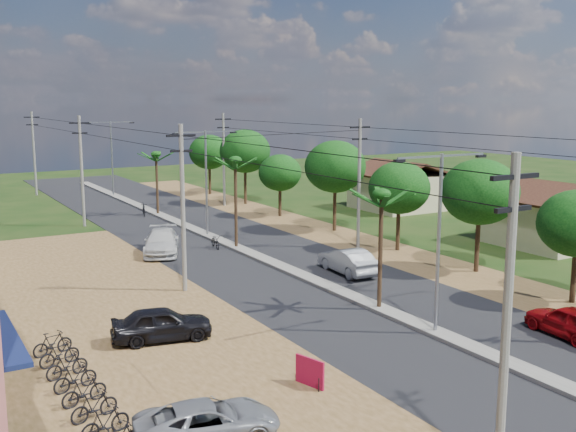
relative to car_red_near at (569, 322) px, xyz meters
name	(u,v)px	position (x,y,z in m)	size (l,w,h in m)	color
ground	(435,334)	(-4.73, 3.27, -0.70)	(160.00, 160.00, 0.00)	black
road	(271,264)	(-4.73, 18.27, -0.68)	(12.00, 110.00, 0.04)	black
median	(250,253)	(-4.73, 21.27, -0.61)	(1.00, 90.00, 0.18)	#605E56
dirt_lot_west	(46,339)	(-19.73, 11.27, -0.69)	(18.00, 46.00, 0.04)	#4F3D1B
dirt_shoulder_east	(378,249)	(3.77, 18.27, -0.69)	(5.00, 90.00, 0.03)	#4F3D1B
house_east_near	(551,212)	(15.27, 13.27, 1.69)	(7.60, 7.50, 4.60)	tan
house_east_far	(399,184)	(16.27, 31.27, 1.69)	(7.60, 7.50, 4.60)	tan
tree_east_c	(480,192)	(4.97, 10.27, 4.16)	(4.60, 4.60, 6.83)	black
tree_east_d	(399,188)	(4.67, 17.27, 3.63)	(4.20, 4.20, 6.13)	black
tree_east_e	(335,167)	(4.87, 25.27, 4.38)	(4.80, 4.80, 7.14)	black
tree_east_f	(280,173)	(4.47, 33.27, 3.18)	(3.80, 3.80, 5.52)	black
tree_east_g	(245,151)	(5.07, 41.27, 4.54)	(5.00, 5.00, 7.38)	black
tree_east_h	(209,152)	(4.77, 49.27, 3.93)	(4.40, 4.40, 6.52)	black
palm_median_near	(382,199)	(-4.73, 7.27, 4.83)	(2.00, 2.00, 6.15)	black
palm_median_mid	(235,164)	(-4.73, 23.27, 5.20)	(2.00, 2.00, 6.55)	black
palm_median_far	(156,157)	(-4.73, 39.27, 4.56)	(2.00, 2.00, 5.85)	black
streetlight_near	(439,228)	(-4.73, 3.27, 4.08)	(5.10, 0.18, 8.00)	gray
streetlight_mid	(206,174)	(-4.73, 28.27, 4.08)	(5.10, 0.18, 8.00)	gray
streetlight_far	(112,152)	(-4.73, 53.27, 4.08)	(5.10, 0.18, 8.00)	gray
utility_pole_w_a	(507,320)	(-11.73, -6.73, 4.05)	(1.60, 0.24, 9.00)	#605E56
utility_pole_w_b	(183,205)	(-11.73, 15.27, 4.05)	(1.60, 0.24, 9.00)	#605E56
utility_pole_w_c	(82,168)	(-11.73, 37.27, 4.05)	(1.60, 0.24, 9.00)	#605E56
utility_pole_w_d	(34,151)	(-11.73, 58.27, 4.05)	(1.60, 0.24, 9.00)	#605E56
utility_pole_e_b	(359,180)	(2.77, 19.27, 4.05)	(1.60, 0.24, 9.00)	#605E56
utility_pole_e_c	(224,157)	(2.77, 41.27, 4.05)	(1.60, 0.24, 9.00)	#605E56
car_red_near	(569,322)	(0.00, 0.00, 0.00)	(1.66, 4.14, 1.41)	maroon
car_silver_mid	(348,261)	(-1.97, 13.84, 0.05)	(1.60, 4.60, 1.52)	gray
car_white_far	(162,243)	(-9.73, 24.43, 0.08)	(2.20, 5.40, 1.57)	#B1B0AC
car_parked_silver	(208,423)	(-17.24, -0.40, -0.09)	(2.04, 4.43, 1.23)	gray
car_parked_dark	(162,324)	(-15.43, 8.61, 0.02)	(1.72, 4.28, 1.46)	black
moto_rider_west_a	(216,242)	(-5.93, 24.11, -0.23)	(0.64, 1.82, 0.96)	black
moto_rider_west_b	(144,210)	(-5.93, 39.58, -0.14)	(0.54, 1.89, 1.14)	black
roadside_sign	(310,372)	(-12.46, 1.40, -0.16)	(0.45, 1.29, 1.10)	maroon
parked_scooter_row	(89,398)	(-19.85, 3.40, -0.20)	(1.73, 12.55, 1.00)	black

